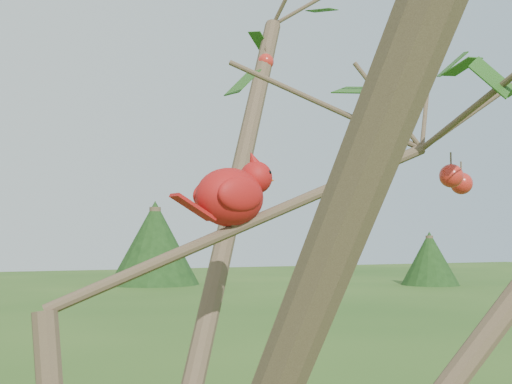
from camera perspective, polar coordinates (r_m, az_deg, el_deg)
crabapple_tree at (r=0.82m, az=-12.03°, el=0.97°), size 2.35×2.05×2.95m
cardinal at (r=0.98m, az=-2.05°, el=-0.20°), size 0.18×0.11×0.13m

